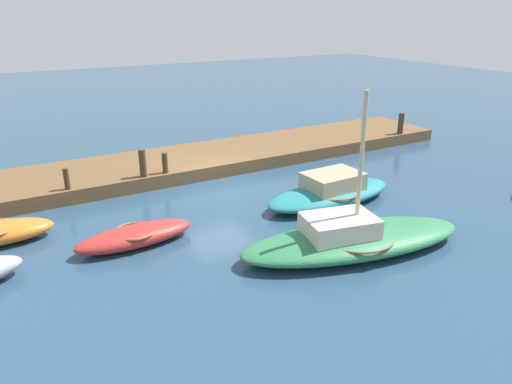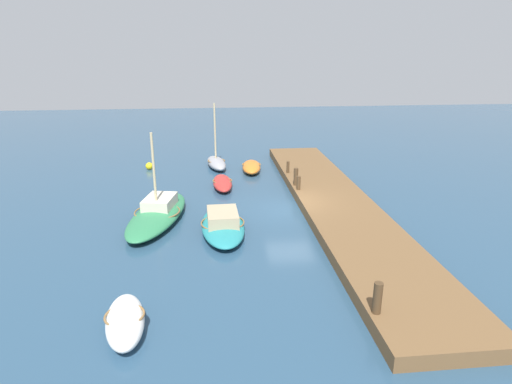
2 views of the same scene
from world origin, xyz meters
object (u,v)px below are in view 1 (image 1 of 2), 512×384
Objects in this scene: sailboat_green at (352,238)px; mooring_post_east at (67,179)px; mooring_post_west at (401,123)px; mooring_post_mid_west at (165,163)px; motorboat_teal at (330,192)px; mooring_post_mid_east at (143,163)px; rowboat_red at (135,236)px.

sailboat_green reaches higher than mooring_post_east.
mooring_post_mid_west is at bearing 0.00° from mooring_post_west.
motorboat_teal is 4.96× the size of mooring_post_mid_east.
mooring_post_mid_west is 0.77× the size of mooring_post_mid_east.
mooring_post_east is at bearing 0.00° from mooring_post_west.
mooring_post_west reaches higher than rowboat_red.
mooring_post_east is at bearing 0.00° from mooring_post_mid_west.
sailboat_green is 6.74× the size of mooring_post_west.
rowboat_red is 4.46m from mooring_post_east.
mooring_post_west is at bearing 180.00° from mooring_post_east.
mooring_post_mid_west reaches higher than rowboat_red.
mooring_post_east is (15.83, 0.00, -0.14)m from mooring_post_west.
mooring_post_mid_west is 3.55m from mooring_post_east.
mooring_post_mid_east is (3.50, -7.68, 0.64)m from sailboat_green.
mooring_post_mid_east is at bearing 180.00° from mooring_post_east.
mooring_post_mid_east reaches higher than mooring_post_mid_west.
mooring_post_mid_west is (-2.50, -4.29, 0.63)m from rowboat_red.
sailboat_green is 9.28× the size of mooring_post_east.
motorboat_teal is 6.94m from mooring_post_mid_east.
mooring_post_mid_east is at bearing -53.88° from sailboat_green.
rowboat_red is 4.41× the size of mooring_post_mid_west.
mooring_post_mid_west is 0.86m from mooring_post_mid_east.
motorboat_teal is (-6.91, 0.19, 0.11)m from rowboat_red.
mooring_post_west is at bearing -129.86° from sailboat_green.
mooring_post_east is at bearing -78.53° from rowboat_red.
motorboat_teal is 6.47× the size of mooring_post_mid_west.
mooring_post_mid_east is at bearing 0.00° from mooring_post_west.
sailboat_green is (-5.15, 3.38, 0.11)m from rowboat_red.
motorboat_teal is 6.80× the size of mooring_post_east.
sailboat_green is (1.76, 3.20, 0.00)m from motorboat_teal.
mooring_post_west is 13.14m from mooring_post_mid_east.
sailboat_green is 8.46m from mooring_post_mid_east.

